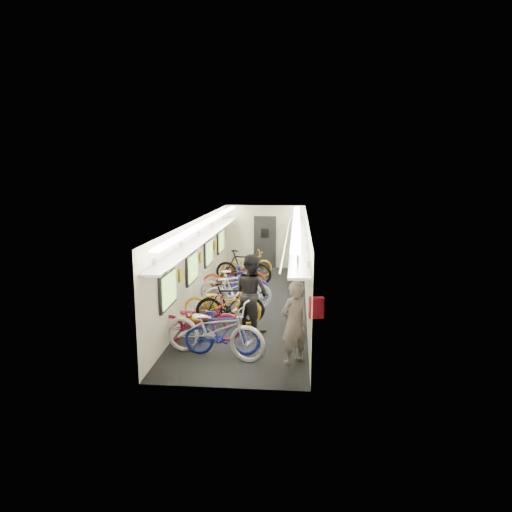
% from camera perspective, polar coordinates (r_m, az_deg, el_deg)
% --- Properties ---
extents(train_car_shell, '(10.00, 10.00, 10.00)m').
position_cam_1_polar(train_car_shell, '(13.21, -1.76, 1.75)').
color(train_car_shell, black).
rests_on(train_car_shell, ground).
extents(bicycle_0, '(2.32, 1.35, 1.15)m').
position_cam_1_polar(bicycle_0, '(9.27, -5.22, -9.07)').
color(bicycle_0, silver).
rests_on(bicycle_0, ground).
extents(bicycle_1, '(1.56, 0.47, 0.93)m').
position_cam_1_polar(bicycle_1, '(9.36, -4.24, -9.57)').
color(bicycle_1, navy).
rests_on(bicycle_1, ground).
extents(bicycle_2, '(1.97, 0.97, 0.99)m').
position_cam_1_polar(bicycle_2, '(10.07, -7.25, -7.98)').
color(bicycle_2, maroon).
rests_on(bicycle_2, ground).
extents(bicycle_3, '(1.74, 0.67, 1.02)m').
position_cam_1_polar(bicycle_3, '(11.20, -3.24, -5.92)').
color(bicycle_3, black).
rests_on(bicycle_3, ground).
extents(bicycle_4, '(1.98, 0.81, 1.02)m').
position_cam_1_polar(bicycle_4, '(11.19, -4.28, -5.93)').
color(bicycle_4, '#F5A317').
rests_on(bicycle_4, ground).
extents(bicycle_5, '(1.98, 1.28, 1.16)m').
position_cam_1_polar(bicycle_5, '(12.00, -2.36, -4.43)').
color(bicycle_5, silver).
rests_on(bicycle_5, ground).
extents(bicycle_6, '(1.96, 0.99, 0.98)m').
position_cam_1_polar(bicycle_6, '(12.81, -3.08, -3.87)').
color(bicycle_6, '#B7B7BC').
rests_on(bicycle_6, ground).
extents(bicycle_7, '(1.64, 1.05, 0.96)m').
position_cam_1_polar(bicycle_7, '(13.35, -1.24, -3.31)').
color(bicycle_7, '#1B1FA3').
rests_on(bicycle_7, ground).
extents(bicycle_8, '(2.12, 1.33, 1.05)m').
position_cam_1_polar(bicycle_8, '(13.79, -2.82, -2.67)').
color(bicycle_8, maroon).
rests_on(bicycle_8, ground).
extents(bicycle_9, '(1.95, 0.81, 1.14)m').
position_cam_1_polar(bicycle_9, '(14.96, -1.59, -1.43)').
color(bicycle_9, black).
rests_on(bicycle_9, ground).
extents(bicycle_10, '(1.92, 1.21, 0.95)m').
position_cam_1_polar(bicycle_10, '(15.88, -1.17, -1.06)').
color(bicycle_10, gold).
rests_on(bicycle_10, ground).
extents(passenger_near, '(0.71, 0.68, 1.64)m').
position_cam_1_polar(passenger_near, '(8.89, 4.78, -8.29)').
color(passenger_near, slate).
rests_on(passenger_near, ground).
extents(passenger_mid, '(1.12, 1.10, 1.82)m').
position_cam_1_polar(passenger_mid, '(10.60, -0.58, -4.61)').
color(passenger_mid, black).
rests_on(passenger_mid, ground).
extents(backpack, '(0.28, 0.18, 0.38)m').
position_cam_1_polar(backpack, '(8.29, 7.55, -6.41)').
color(backpack, '#A91023').
rests_on(backpack, passenger_near).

